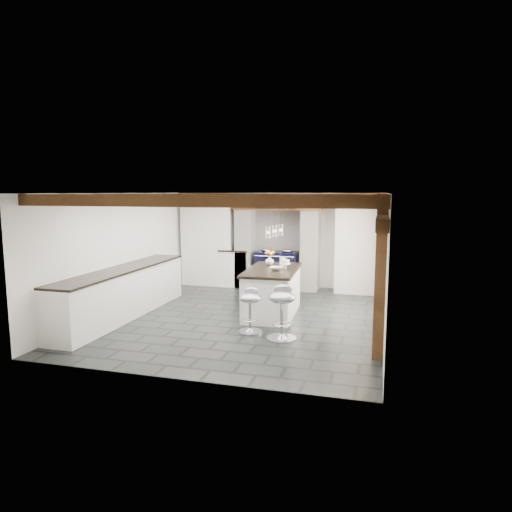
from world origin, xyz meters
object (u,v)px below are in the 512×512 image
(bar_stool_near, at_px, (282,306))
(bar_stool_far, at_px, (250,305))
(range_cooker, at_px, (277,269))
(kitchen_island, at_px, (272,291))

(bar_stool_near, relative_size, bar_stool_far, 1.16)
(bar_stool_near, bearing_deg, range_cooker, 85.62)
(bar_stool_far, bearing_deg, bar_stool_near, -18.98)
(kitchen_island, height_order, bar_stool_far, kitchen_island)
(kitchen_island, distance_m, bar_stool_far, 1.23)
(range_cooker, xyz_separation_m, bar_stool_far, (0.36, -3.60, 0.00))
(bar_stool_near, height_order, bar_stool_far, bar_stool_near)
(bar_stool_near, xyz_separation_m, bar_stool_far, (-0.58, 0.21, -0.07))
(range_cooker, distance_m, kitchen_island, 2.41)
(range_cooker, relative_size, bar_stool_near, 1.14)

